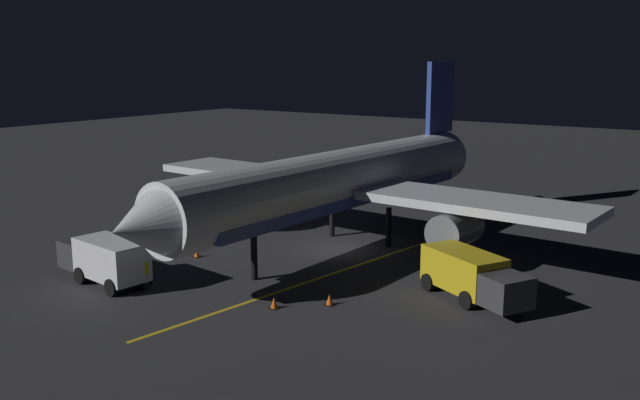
# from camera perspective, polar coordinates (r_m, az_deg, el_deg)

# --- Properties ---
(ground_plane) EXTENTS (180.00, 180.00, 0.20)m
(ground_plane) POSITION_cam_1_polar(r_m,az_deg,el_deg) (43.61, 1.48, -4.20)
(ground_plane) COLOR #2E2E31
(apron_guide_stripe) EXTENTS (4.31, 26.71, 0.01)m
(apron_guide_stripe) POSITION_cam_1_polar(r_m,az_deg,el_deg) (39.03, 1.48, -5.95)
(apron_guide_stripe) COLOR gold
(apron_guide_stripe) RESTS_ON ground_plane
(airliner) EXTENTS (30.89, 34.61, 11.55)m
(airliner) POSITION_cam_1_polar(r_m,az_deg,el_deg) (43.11, 1.97, 1.50)
(airliner) COLOR white
(airliner) RESTS_ON ground_plane
(baggage_truck) EXTENTS (6.25, 2.87, 2.43)m
(baggage_truck) POSITION_cam_1_polar(r_m,az_deg,el_deg) (38.59, -17.30, -4.76)
(baggage_truck) COLOR silver
(baggage_truck) RESTS_ON ground_plane
(catering_truck) EXTENTS (6.42, 4.72, 2.34)m
(catering_truck) POSITION_cam_1_polar(r_m,az_deg,el_deg) (35.08, 12.41, -6.19)
(catering_truck) COLOR gold
(catering_truck) RESTS_ON ground_plane
(ground_crew_worker) EXTENTS (0.40, 0.40, 1.74)m
(ground_crew_worker) POSITION_cam_1_polar(r_m,az_deg,el_deg) (36.97, -14.25, -5.89)
(ground_crew_worker) COLOR black
(ground_crew_worker) RESTS_ON ground_plane
(traffic_cone_near_left) EXTENTS (0.50, 0.50, 0.55)m
(traffic_cone_near_left) POSITION_cam_1_polar(r_m,az_deg,el_deg) (33.55, -3.82, -8.51)
(traffic_cone_near_left) COLOR #EA590F
(traffic_cone_near_left) RESTS_ON ground_plane
(traffic_cone_near_right) EXTENTS (0.50, 0.50, 0.55)m
(traffic_cone_near_right) POSITION_cam_1_polar(r_m,az_deg,el_deg) (42.47, -10.14, -4.33)
(traffic_cone_near_right) COLOR #EA590F
(traffic_cone_near_right) RESTS_ON ground_plane
(traffic_cone_under_wing) EXTENTS (0.50, 0.50, 0.55)m
(traffic_cone_under_wing) POSITION_cam_1_polar(r_m,az_deg,el_deg) (33.92, 0.79, -8.26)
(traffic_cone_under_wing) COLOR #EA590F
(traffic_cone_under_wing) RESTS_ON ground_plane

